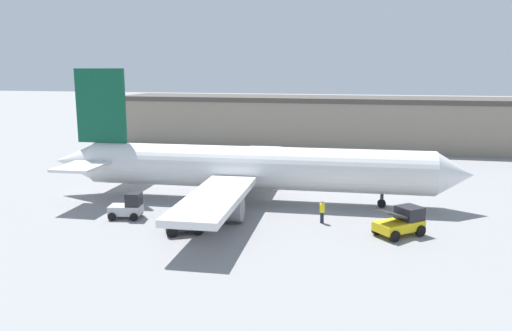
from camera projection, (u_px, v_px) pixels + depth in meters
name	position (u px, v px, depth m)	size (l,w,h in m)	color
ground_plane	(256.00, 202.00, 44.06)	(400.00, 400.00, 0.00)	gray
terminal_building	(376.00, 123.00, 73.74)	(77.90, 10.87, 7.48)	gray
airplane	(245.00, 168.00, 43.66)	(37.16, 30.16, 11.58)	silver
ground_crew_worker	(322.00, 211.00, 37.74)	(0.38, 0.38, 1.75)	#1E2338
baggage_tug	(187.00, 217.00, 35.43)	(3.08, 2.71, 2.58)	#2D2D33
belt_loader_truck	(402.00, 221.00, 35.01)	(3.74, 3.64, 2.05)	yellow
pushback_tug	(128.00, 207.00, 39.00)	(2.66, 2.08, 2.06)	#B2B2B7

